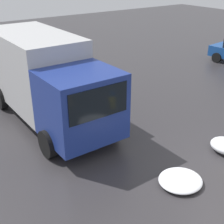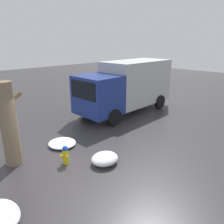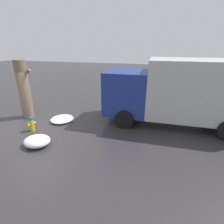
# 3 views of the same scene
# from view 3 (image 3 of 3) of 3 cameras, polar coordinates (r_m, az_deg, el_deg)

# --- Properties ---
(ground_plane) EXTENTS (60.00, 60.00, 0.00)m
(ground_plane) POSITION_cam_3_polar(r_m,az_deg,el_deg) (9.11, -24.43, -5.61)
(ground_plane) COLOR #333033
(fire_hydrant) EXTENTS (0.32, 0.42, 0.73)m
(fire_hydrant) POSITION_cam_3_polar(r_m,az_deg,el_deg) (8.96, -24.82, -3.45)
(fire_hydrant) COLOR yellow
(fire_hydrant) RESTS_ON ground_plane
(tree_trunk) EXTENTS (0.90, 0.59, 3.10)m
(tree_trunk) POSITION_cam_3_polar(r_m,az_deg,el_deg) (10.45, -26.75, 6.55)
(tree_trunk) COLOR #7F6B51
(tree_trunk) RESTS_ON ground_plane
(delivery_truck) EXTENTS (6.82, 2.64, 3.19)m
(delivery_truck) POSITION_cam_3_polar(r_m,az_deg,el_deg) (9.06, 20.93, 6.43)
(delivery_truck) COLOR navy
(delivery_truck) RESTS_ON ground_plane
(snow_pile_curbside) EXTENTS (1.06, 0.93, 0.39)m
(snow_pile_curbside) POSITION_cam_3_polar(r_m,az_deg,el_deg) (7.72, -23.27, -8.71)
(snow_pile_curbside) COLOR white
(snow_pile_curbside) RESTS_ON ground_plane
(snow_pile_by_tree) EXTENTS (1.18, 1.24, 0.20)m
(snow_pile_by_tree) POSITION_cam_3_polar(r_m,az_deg,el_deg) (9.68, -16.00, -2.19)
(snow_pile_by_tree) COLOR white
(snow_pile_by_tree) RESTS_ON ground_plane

